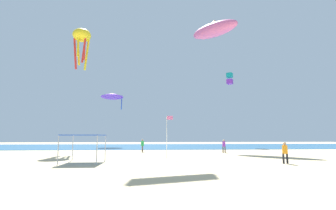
% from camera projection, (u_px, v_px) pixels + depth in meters
% --- Properties ---
extents(ground, '(110.00, 110.00, 0.10)m').
position_uv_depth(ground, '(186.00, 161.00, 21.08)').
color(ground, '#D1BA8C').
extents(ocean_strip, '(110.00, 23.60, 0.03)m').
position_uv_depth(ocean_strip, '(167.00, 146.00, 47.35)').
color(ocean_strip, '#28608C').
rests_on(ocean_strip, ground).
extents(canopy_tent, '(2.80, 3.34, 2.16)m').
position_uv_depth(canopy_tent, '(84.00, 136.00, 19.37)').
color(canopy_tent, '#B2B2B7').
rests_on(canopy_tent, ground).
extents(person_near_tent, '(0.39, 0.43, 1.63)m').
position_uv_depth(person_near_tent, '(142.00, 144.00, 31.42)').
color(person_near_tent, brown).
rests_on(person_near_tent, ground).
extents(person_leftmost, '(0.42, 0.38, 1.60)m').
position_uv_depth(person_leftmost, '(224.00, 145.00, 30.13)').
color(person_leftmost, brown).
rests_on(person_leftmost, ground).
extents(person_central, '(0.43, 0.38, 1.61)m').
position_uv_depth(person_central, '(285.00, 151.00, 18.48)').
color(person_central, black).
rests_on(person_central, ground).
extents(banner_flag, '(0.61, 0.06, 3.93)m').
position_uv_depth(banner_flag, '(167.00, 133.00, 22.84)').
color(banner_flag, silver).
rests_on(banner_flag, ground).
extents(kite_inflatable_pink, '(7.70, 7.70, 3.16)m').
position_uv_depth(kite_inflatable_pink, '(214.00, 30.00, 40.05)').
color(kite_inflatable_pink, pink).
extents(kite_octopus_yellow, '(3.17, 3.17, 5.99)m').
position_uv_depth(kite_octopus_yellow, '(82.00, 37.00, 35.08)').
color(kite_octopus_yellow, yellow).
extents(kite_box_teal, '(1.48, 1.49, 2.25)m').
position_uv_depth(kite_box_teal, '(230.00, 79.00, 48.78)').
color(kite_box_teal, teal).
extents(kite_delta_purple, '(4.67, 4.72, 3.50)m').
position_uv_depth(kite_delta_purple, '(112.00, 95.00, 47.82)').
color(kite_delta_purple, purple).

